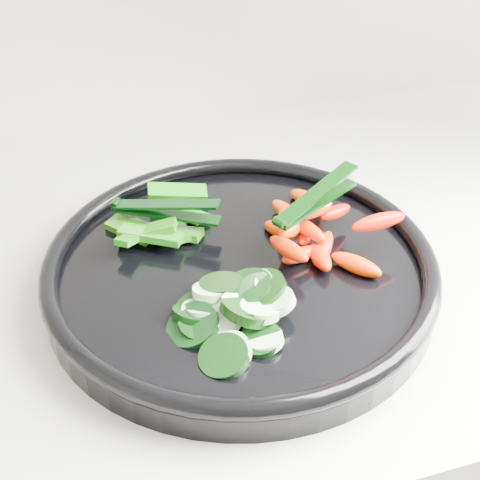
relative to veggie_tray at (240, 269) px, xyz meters
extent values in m
cube|color=white|center=(0.39, 0.07, -0.50)|extent=(2.00, 0.60, 0.90)
cylinder|color=black|center=(0.00, 0.00, -0.01)|extent=(0.43, 0.43, 0.02)
torus|color=black|center=(0.00, 0.00, 0.01)|extent=(0.43, 0.43, 0.02)
cylinder|color=black|center=(-0.05, -0.11, 0.01)|extent=(0.06, 0.06, 0.03)
cylinder|color=#E1FAC8|center=(-0.04, -0.11, 0.01)|extent=(0.05, 0.05, 0.02)
cylinder|color=black|center=(-0.06, -0.06, 0.01)|extent=(0.05, 0.05, 0.02)
cylinder|color=beige|center=(-0.05, -0.06, 0.01)|extent=(0.04, 0.04, 0.03)
cylinder|color=black|center=(-0.01, -0.10, 0.01)|extent=(0.05, 0.05, 0.02)
cylinder|color=#C7E7B9|center=(-0.01, -0.11, 0.01)|extent=(0.04, 0.04, 0.02)
cylinder|color=black|center=(-0.04, -0.05, 0.01)|extent=(0.05, 0.05, 0.02)
cylinder|color=beige|center=(-0.04, -0.05, 0.01)|extent=(0.05, 0.05, 0.02)
cylinder|color=black|center=(-0.05, -0.05, 0.01)|extent=(0.05, 0.05, 0.02)
cylinder|color=#E6FAC8|center=(-0.05, -0.07, 0.01)|extent=(0.05, 0.05, 0.01)
cylinder|color=black|center=(-0.06, -0.07, 0.01)|extent=(0.05, 0.05, 0.02)
cylinder|color=#B5D3A9|center=(-0.06, -0.06, 0.01)|extent=(0.04, 0.04, 0.01)
cylinder|color=black|center=(-0.06, -0.07, 0.01)|extent=(0.05, 0.05, 0.03)
cylinder|color=#D1EDBD|center=(-0.04, -0.07, 0.01)|extent=(0.05, 0.05, 0.02)
cylinder|color=black|center=(0.00, -0.06, 0.02)|extent=(0.07, 0.07, 0.03)
cylinder|color=beige|center=(0.01, -0.08, 0.02)|extent=(0.05, 0.05, 0.02)
cylinder|color=black|center=(-0.03, -0.04, 0.02)|extent=(0.04, 0.04, 0.02)
cylinder|color=beige|center=(-0.04, -0.04, 0.02)|extent=(0.04, 0.04, 0.02)
cylinder|color=black|center=(-0.02, -0.08, 0.02)|extent=(0.05, 0.05, 0.03)
cylinder|color=#D8F9C7|center=(-0.02, -0.07, 0.02)|extent=(0.04, 0.04, 0.03)
cylinder|color=black|center=(0.00, -0.06, 0.02)|extent=(0.05, 0.05, 0.03)
cylinder|color=beige|center=(0.01, -0.06, 0.02)|extent=(0.04, 0.04, 0.02)
cylinder|color=black|center=(-0.01, -0.05, 0.02)|extent=(0.06, 0.06, 0.02)
cylinder|color=#C7E8B9|center=(0.00, -0.05, 0.02)|extent=(0.04, 0.04, 0.02)
cylinder|color=black|center=(-0.02, -0.07, 0.02)|extent=(0.07, 0.07, 0.02)
cylinder|color=#CAECBD|center=(-0.01, -0.08, 0.02)|extent=(0.05, 0.05, 0.02)
ellipsoid|color=red|center=(0.08, -0.01, 0.01)|extent=(0.04, 0.05, 0.03)
ellipsoid|color=#EE2A00|center=(0.06, -0.01, 0.01)|extent=(0.05, 0.03, 0.02)
ellipsoid|color=#E05000|center=(0.10, -0.04, 0.01)|extent=(0.05, 0.05, 0.02)
ellipsoid|color=#E33600|center=(0.05, 0.03, 0.01)|extent=(0.03, 0.05, 0.03)
ellipsoid|color=#FD1D00|center=(0.07, 0.02, 0.01)|extent=(0.03, 0.04, 0.02)
ellipsoid|color=#F23D00|center=(0.07, -0.02, 0.01)|extent=(0.02, 0.05, 0.03)
ellipsoid|color=#EE4C00|center=(0.10, 0.08, 0.01)|extent=(0.03, 0.05, 0.02)
ellipsoid|color=#FE5700|center=(0.07, 0.06, 0.01)|extent=(0.03, 0.05, 0.02)
ellipsoid|color=#EC4600|center=(0.04, -0.02, 0.03)|extent=(0.04, 0.05, 0.02)
ellipsoid|color=#F63B00|center=(0.10, 0.06, 0.03)|extent=(0.05, 0.05, 0.03)
ellipsoid|color=#FB1000|center=(0.06, 0.03, 0.03)|extent=(0.02, 0.05, 0.03)
ellipsoid|color=#F32200|center=(0.07, 0.01, 0.03)|extent=(0.03, 0.05, 0.02)
ellipsoid|color=#DF5B00|center=(0.06, 0.02, 0.03)|extent=(0.05, 0.05, 0.03)
ellipsoid|color=#E50D00|center=(0.11, 0.03, 0.03)|extent=(0.05, 0.03, 0.02)
ellipsoid|color=red|center=(0.08, 0.02, 0.04)|extent=(0.04, 0.03, 0.02)
ellipsoid|color=#F01B00|center=(0.08, 0.02, 0.04)|extent=(0.04, 0.02, 0.02)
ellipsoid|color=red|center=(0.13, -0.02, 0.04)|extent=(0.06, 0.02, 0.02)
cube|color=#216809|center=(-0.05, 0.07, 0.01)|extent=(0.02, 0.06, 0.02)
cube|color=#11700A|center=(-0.05, 0.07, 0.01)|extent=(0.06, 0.04, 0.03)
cube|color=#10690A|center=(-0.03, 0.09, 0.01)|extent=(0.04, 0.05, 0.02)
cube|color=#0E6509|center=(-0.05, 0.06, 0.01)|extent=(0.05, 0.05, 0.02)
cube|color=#1A6809|center=(-0.09, 0.08, 0.01)|extent=(0.05, 0.05, 0.01)
cube|color=#116F0A|center=(-0.08, 0.09, 0.01)|extent=(0.03, 0.05, 0.02)
cube|color=#1E6709|center=(-0.08, 0.06, 0.02)|extent=(0.06, 0.04, 0.03)
cube|color=#1A6809|center=(-0.09, 0.06, 0.02)|extent=(0.04, 0.04, 0.02)
cube|color=#0A6B10|center=(-0.07, 0.05, 0.02)|extent=(0.06, 0.05, 0.01)
cube|color=#0C6F0A|center=(-0.03, 0.12, 0.02)|extent=(0.07, 0.03, 0.02)
cylinder|color=black|center=(0.04, -0.01, 0.05)|extent=(0.01, 0.01, 0.01)
cube|color=black|center=(0.08, 0.02, 0.05)|extent=(0.10, 0.07, 0.00)
cube|color=black|center=(0.08, 0.02, 0.06)|extent=(0.10, 0.07, 0.02)
cylinder|color=black|center=(-0.10, 0.11, 0.03)|extent=(0.01, 0.01, 0.01)
cube|color=black|center=(-0.05, 0.08, 0.02)|extent=(0.10, 0.07, 0.00)
cube|color=black|center=(-0.05, 0.08, 0.04)|extent=(0.10, 0.07, 0.02)
camera|label=1|loc=(-0.15, -0.48, 0.40)|focal=50.00mm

